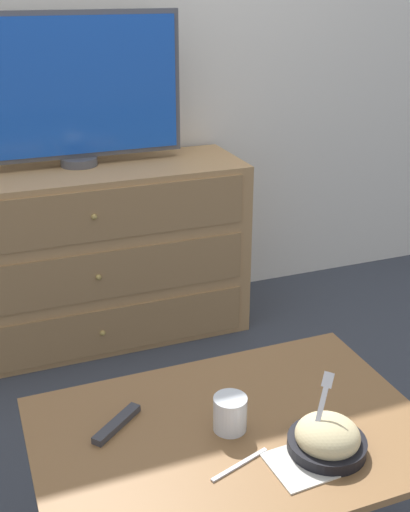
% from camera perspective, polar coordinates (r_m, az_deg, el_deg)
% --- Properties ---
extents(ground_plane, '(12.00, 12.00, 0.00)m').
position_cam_1_polar(ground_plane, '(3.26, -8.26, -4.39)').
color(ground_plane, '#383D47').
extents(wall_back, '(12.00, 0.05, 2.60)m').
position_cam_1_polar(wall_back, '(2.92, -9.91, 19.04)').
color(wall_back, white).
rests_on(wall_back, ground_plane).
extents(dresser, '(1.38, 0.46, 0.78)m').
position_cam_1_polar(dresser, '(2.84, -10.41, -0.07)').
color(dresser, tan).
rests_on(dresser, ground_plane).
extents(tv, '(0.90, 0.15, 0.62)m').
position_cam_1_polar(tv, '(2.72, -11.65, 14.34)').
color(tv, '#515156').
rests_on(tv, dresser).
extents(coffee_table, '(0.96, 0.65, 0.49)m').
position_cam_1_polar(coffee_table, '(1.66, 2.47, -17.03)').
color(coffee_table, olive).
rests_on(coffee_table, ground_plane).
extents(takeout_bowl, '(0.18, 0.18, 0.18)m').
position_cam_1_polar(takeout_bowl, '(1.57, 10.81, -15.66)').
color(takeout_bowl, black).
rests_on(takeout_bowl, coffee_table).
extents(drink_cup, '(0.08, 0.08, 0.09)m').
position_cam_1_polar(drink_cup, '(1.60, 2.24, -13.96)').
color(drink_cup, beige).
rests_on(drink_cup, coffee_table).
extents(napkin, '(0.15, 0.15, 0.00)m').
position_cam_1_polar(napkin, '(1.54, 8.54, -17.86)').
color(napkin, silver).
rests_on(napkin, coffee_table).
extents(knife, '(0.16, 0.06, 0.01)m').
position_cam_1_polar(knife, '(1.52, 3.11, -18.02)').
color(knife, silver).
rests_on(knife, coffee_table).
extents(remote_control, '(0.14, 0.12, 0.02)m').
position_cam_1_polar(remote_control, '(1.64, -7.85, -14.56)').
color(remote_control, '#38383D').
rests_on(remote_control, coffee_table).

